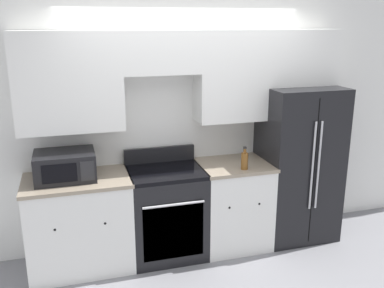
{
  "coord_description": "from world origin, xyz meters",
  "views": [
    {
      "loc": [
        -1.17,
        -3.65,
        2.36
      ],
      "look_at": [
        0.0,
        0.31,
        1.18
      ],
      "focal_mm": 40.0,
      "sensor_mm": 36.0,
      "label": 1
    }
  ],
  "objects_px": {
    "refrigerator": "(296,162)",
    "bottle": "(245,160)",
    "microwave": "(65,166)",
    "oven_range": "(166,212)"
  },
  "relations": [
    {
      "from": "refrigerator",
      "to": "bottle",
      "type": "xyz_separation_m",
      "value": [
        -0.73,
        -0.26,
        0.17
      ]
    },
    {
      "from": "microwave",
      "to": "oven_range",
      "type": "bearing_deg",
      "value": -1.29
    },
    {
      "from": "oven_range",
      "to": "bottle",
      "type": "relative_size",
      "value": 4.64
    },
    {
      "from": "oven_range",
      "to": "microwave",
      "type": "distance_m",
      "value": 1.13
    },
    {
      "from": "oven_range",
      "to": "microwave",
      "type": "relative_size",
      "value": 1.98
    },
    {
      "from": "bottle",
      "to": "oven_range",
      "type": "bearing_deg",
      "value": 165.76
    },
    {
      "from": "oven_range",
      "to": "bottle",
      "type": "distance_m",
      "value": 0.97
    },
    {
      "from": "refrigerator",
      "to": "microwave",
      "type": "height_order",
      "value": "refrigerator"
    },
    {
      "from": "refrigerator",
      "to": "bottle",
      "type": "relative_size",
      "value": 7.25
    },
    {
      "from": "oven_range",
      "to": "refrigerator",
      "type": "distance_m",
      "value": 1.55
    }
  ]
}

